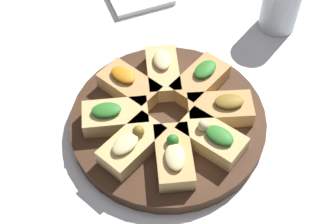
% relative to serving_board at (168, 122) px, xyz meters
% --- Properties ---
extents(ground_plane, '(3.00, 3.00, 0.00)m').
position_rel_serving_board_xyz_m(ground_plane, '(0.00, 0.00, -0.01)').
color(ground_plane, white).
extents(serving_board, '(0.32, 0.32, 0.02)m').
position_rel_serving_board_xyz_m(serving_board, '(0.00, 0.00, 0.00)').
color(serving_board, '#422819').
rests_on(serving_board, ground_plane).
extents(focaccia_slice_0, '(0.12, 0.10, 0.04)m').
position_rel_serving_board_xyz_m(focaccia_slice_0, '(-0.07, 0.05, 0.03)').
color(focaccia_slice_0, tan).
rests_on(focaccia_slice_0, serving_board).
extents(focaccia_slice_1, '(0.11, 0.08, 0.04)m').
position_rel_serving_board_xyz_m(focaccia_slice_1, '(-0.08, -0.02, 0.03)').
color(focaccia_slice_1, '#DBB775').
rests_on(focaccia_slice_1, serving_board).
extents(focaccia_slice_2, '(0.10, 0.12, 0.04)m').
position_rel_serving_board_xyz_m(focaccia_slice_2, '(-0.05, -0.07, 0.03)').
color(focaccia_slice_2, tan).
rests_on(focaccia_slice_2, serving_board).
extents(focaccia_slice_3, '(0.07, 0.11, 0.04)m').
position_rel_serving_board_xyz_m(focaccia_slice_3, '(0.02, -0.08, 0.03)').
color(focaccia_slice_3, tan).
rests_on(focaccia_slice_3, serving_board).
extents(focaccia_slice_4, '(0.12, 0.10, 0.04)m').
position_rel_serving_board_xyz_m(focaccia_slice_4, '(0.07, -0.05, 0.03)').
color(focaccia_slice_4, '#DBB775').
rests_on(focaccia_slice_4, serving_board).
extents(focaccia_slice_5, '(0.11, 0.07, 0.04)m').
position_rel_serving_board_xyz_m(focaccia_slice_5, '(0.08, 0.02, 0.03)').
color(focaccia_slice_5, tan).
rests_on(focaccia_slice_5, serving_board).
extents(focaccia_slice_6, '(0.10, 0.12, 0.04)m').
position_rel_serving_board_xyz_m(focaccia_slice_6, '(0.05, 0.07, 0.03)').
color(focaccia_slice_6, '#DBB775').
rests_on(focaccia_slice_6, serving_board).
extents(focaccia_slice_7, '(0.07, 0.11, 0.04)m').
position_rel_serving_board_xyz_m(focaccia_slice_7, '(-0.02, 0.08, 0.03)').
color(focaccia_slice_7, '#DBB775').
rests_on(focaccia_slice_7, serving_board).
extents(water_glass, '(0.07, 0.07, 0.10)m').
position_rel_serving_board_xyz_m(water_glass, '(0.06, -0.32, 0.04)').
color(water_glass, silver).
rests_on(water_glass, ground_plane).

